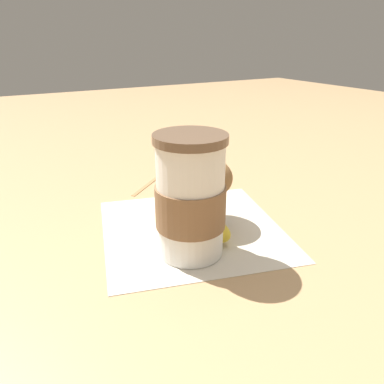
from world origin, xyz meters
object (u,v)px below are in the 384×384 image
object	(u,v)px
coffee_cup	(190,199)
muffin	(200,187)
sugar_packet	(172,183)
banana	(184,216)

from	to	relation	value
coffee_cup	muffin	world-z (taller)	coffee_cup
coffee_cup	sugar_packet	world-z (taller)	coffee_cup
muffin	coffee_cup	bearing A→B (deg)	140.98
coffee_cup	banana	distance (m)	0.09
muffin	banana	world-z (taller)	muffin
banana	sugar_packet	size ratio (longest dim) A/B	3.42
muffin	sugar_packet	world-z (taller)	muffin
coffee_cup	sugar_packet	xyz separation A→B (m)	(0.22, -0.08, -0.07)
coffee_cup	muffin	xyz separation A→B (m)	(0.07, -0.05, -0.02)
muffin	banana	xyz separation A→B (m)	(-0.00, 0.03, -0.04)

